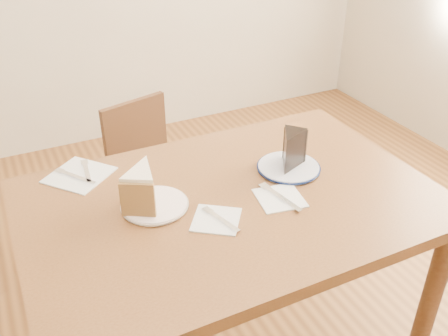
# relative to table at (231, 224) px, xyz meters

# --- Properties ---
(table) EXTENTS (1.20, 0.80, 0.75)m
(table) POSITION_rel_table_xyz_m (0.00, 0.00, 0.00)
(table) COLOR #492914
(table) RESTS_ON ground
(chair_far) EXTENTS (0.45, 0.45, 0.73)m
(chair_far) POSITION_rel_table_xyz_m (-0.01, 0.73, -0.24)
(chair_far) COLOR black
(chair_far) RESTS_ON ground
(plate_cream) EXTENTS (0.18, 0.18, 0.01)m
(plate_cream) POSITION_rel_table_xyz_m (-0.22, 0.05, 0.10)
(plate_cream) COLOR white
(plate_cream) RESTS_ON table
(plate_navy) EXTENTS (0.19, 0.19, 0.01)m
(plate_navy) POSITION_rel_table_xyz_m (0.24, 0.06, 0.10)
(plate_navy) COLOR silver
(plate_navy) RESTS_ON table
(carrot_cake) EXTENTS (0.14, 0.16, 0.10)m
(carrot_cake) POSITION_rel_table_xyz_m (-0.24, 0.08, 0.16)
(carrot_cake) COLOR #F5E6CA
(carrot_cake) RESTS_ON plate_cream
(chocolate_cake) EXTENTS (0.12, 0.12, 0.11)m
(chocolate_cake) POSITION_rel_table_xyz_m (0.23, 0.05, 0.17)
(chocolate_cake) COLOR black
(chocolate_cake) RESTS_ON plate_navy
(napkin_cream) EXTENTS (0.17, 0.17, 0.00)m
(napkin_cream) POSITION_rel_table_xyz_m (-0.09, -0.08, 0.10)
(napkin_cream) COLOR white
(napkin_cream) RESTS_ON table
(napkin_navy) EXTENTS (0.15, 0.15, 0.00)m
(napkin_navy) POSITION_rel_table_xyz_m (0.12, -0.07, 0.10)
(napkin_navy) COLOR white
(napkin_navy) RESTS_ON table
(napkin_spare) EXTENTS (0.24, 0.24, 0.00)m
(napkin_spare) POSITION_rel_table_xyz_m (-0.37, 0.32, 0.10)
(napkin_spare) COLOR white
(napkin_spare) RESTS_ON table
(fork_cream) EXTENTS (0.05, 0.14, 0.00)m
(fork_cream) POSITION_rel_table_xyz_m (-0.08, -0.09, 0.10)
(fork_cream) COLOR silver
(fork_cream) RESTS_ON napkin_cream
(knife_navy) EXTENTS (0.04, 0.17, 0.00)m
(knife_navy) POSITION_rel_table_xyz_m (0.13, -0.07, 0.10)
(knife_navy) COLOR silver
(knife_navy) RESTS_ON napkin_navy
(fork_spare) EXTENTS (0.03, 0.14, 0.00)m
(fork_spare) POSITION_rel_table_xyz_m (-0.35, 0.32, 0.10)
(fork_spare) COLOR silver
(fork_spare) RESTS_ON napkin_spare
(knife_spare) EXTENTS (0.10, 0.14, 0.00)m
(knife_spare) POSITION_rel_table_xyz_m (-0.39, 0.31, 0.10)
(knife_spare) COLOR silver
(knife_spare) RESTS_ON napkin_spare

